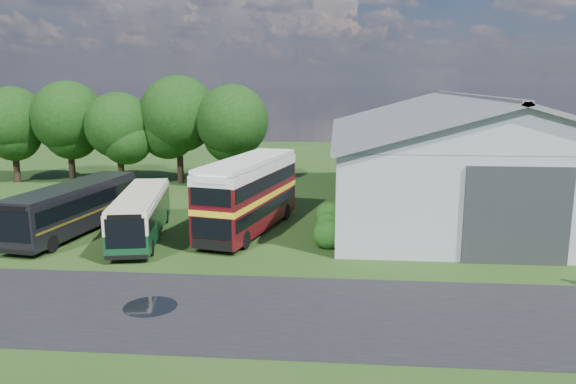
# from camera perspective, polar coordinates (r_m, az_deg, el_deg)

# --- Properties ---
(ground) EXTENTS (120.00, 120.00, 0.00)m
(ground) POSITION_cam_1_polar(r_m,az_deg,el_deg) (26.43, -8.59, -9.07)
(ground) COLOR #1B3912
(ground) RESTS_ON ground
(asphalt_road) EXTENTS (60.00, 8.00, 0.02)m
(asphalt_road) POSITION_cam_1_polar(r_m,az_deg,el_deg) (23.15, -2.97, -11.97)
(asphalt_road) COLOR black
(asphalt_road) RESTS_ON ground
(puddle) EXTENTS (2.20, 2.20, 0.01)m
(puddle) POSITION_cam_1_polar(r_m,az_deg,el_deg) (24.16, -13.81, -11.28)
(puddle) COLOR black
(puddle) RESTS_ON ground
(storage_shed) EXTENTS (18.80, 24.80, 8.15)m
(storage_shed) POSITION_cam_1_polar(r_m,az_deg,el_deg) (41.33, 17.57, 3.86)
(storage_shed) COLOR gray
(storage_shed) RESTS_ON ground
(tree_far_left) EXTENTS (6.12, 6.12, 8.64)m
(tree_far_left) POSITION_cam_1_polar(r_m,az_deg,el_deg) (56.26, -26.22, 6.50)
(tree_far_left) COLOR black
(tree_far_left) RESTS_ON ground
(tree_left_a) EXTENTS (6.46, 6.46, 9.12)m
(tree_left_a) POSITION_cam_1_polar(r_m,az_deg,el_deg) (54.28, -21.42, 7.08)
(tree_left_a) COLOR black
(tree_left_a) RESTS_ON ground
(tree_left_b) EXTENTS (5.78, 5.78, 8.16)m
(tree_left_b) POSITION_cam_1_polar(r_m,az_deg,el_deg) (51.37, -16.83, 6.48)
(tree_left_b) COLOR black
(tree_left_b) RESTS_ON ground
(tree_mid) EXTENTS (6.80, 6.80, 9.60)m
(tree_mid) POSITION_cam_1_polar(r_m,az_deg,el_deg) (50.92, -11.07, 7.76)
(tree_mid) COLOR black
(tree_mid) RESTS_ON ground
(tree_right_a) EXTENTS (6.26, 6.26, 8.83)m
(tree_right_a) POSITION_cam_1_polar(r_m,az_deg,el_deg) (48.82, -5.68, 7.19)
(tree_right_a) COLOR black
(tree_right_a) RESTS_ON ground
(shrub_front) EXTENTS (1.70, 1.70, 1.70)m
(shrub_front) POSITION_cam_1_polar(r_m,az_deg,el_deg) (31.42, 4.05, -5.65)
(shrub_front) COLOR #194714
(shrub_front) RESTS_ON ground
(shrub_mid) EXTENTS (1.60, 1.60, 1.60)m
(shrub_mid) POSITION_cam_1_polar(r_m,az_deg,el_deg) (33.34, 4.12, -4.65)
(shrub_mid) COLOR #194714
(shrub_mid) RESTS_ON ground
(shrub_back) EXTENTS (1.80, 1.80, 1.80)m
(shrub_back) POSITION_cam_1_polar(r_m,az_deg,el_deg) (35.26, 4.17, -3.76)
(shrub_back) COLOR #194714
(shrub_back) RESTS_ON ground
(bus_green_single) EXTENTS (4.07, 10.12, 2.72)m
(bus_green_single) POSITION_cam_1_polar(r_m,az_deg,el_deg) (33.88, -14.71, -2.20)
(bus_green_single) COLOR black
(bus_green_single) RESTS_ON ground
(bus_maroon_double) EXTENTS (5.01, 10.84, 4.52)m
(bus_maroon_double) POSITION_cam_1_polar(r_m,az_deg,el_deg) (34.25, -4.00, -0.33)
(bus_maroon_double) COLOR black
(bus_maroon_double) RESTS_ON ground
(bus_dark_single) EXTENTS (4.03, 11.01, 2.97)m
(bus_dark_single) POSITION_cam_1_polar(r_m,az_deg,el_deg) (36.27, -20.93, -1.49)
(bus_dark_single) COLOR black
(bus_dark_single) RESTS_ON ground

